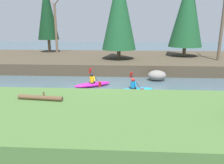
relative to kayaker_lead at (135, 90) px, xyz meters
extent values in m
plane|color=#425660|center=(-2.25, 0.88, -0.20)|extent=(90.00, 90.00, 0.00)
cube|color=#476B33|center=(-2.25, -4.90, 0.17)|extent=(44.00, 6.46, 0.74)
cube|color=#473D2D|center=(-2.25, 10.29, 0.30)|extent=(44.00, 11.57, 1.01)
cylinder|color=brown|center=(-10.39, 13.77, 1.60)|extent=(0.36, 0.36, 1.59)
cone|color=#0F3319|center=(-10.39, 13.77, 5.89)|extent=(2.58, 2.58, 7.00)
cylinder|color=brown|center=(-1.33, 8.33, 1.29)|extent=(0.36, 0.36, 0.96)
cone|color=#194C28|center=(-1.33, 8.33, 5.60)|extent=(3.40, 3.40, 7.65)
cylinder|color=brown|center=(5.84, 10.84, 1.33)|extent=(0.36, 0.36, 1.04)
cone|color=#194C28|center=(5.84, 10.84, 5.70)|extent=(3.57, 3.57, 7.71)
cylinder|color=brown|center=(-9.16, 12.98, 3.71)|extent=(0.28, 0.28, 5.81)
cylinder|color=brown|center=(8.40, 7.97, 3.68)|extent=(0.28, 0.28, 5.75)
ellipsoid|color=#1993D6|center=(-0.11, -0.04, -0.03)|extent=(2.75, 1.45, 0.34)
cone|color=#1993D6|center=(1.06, 0.37, -0.01)|extent=(0.40, 0.30, 0.20)
cylinder|color=black|center=(-0.16, -0.05, 0.12)|extent=(0.61, 0.61, 0.08)
cylinder|color=#1984CC|center=(-0.16, -0.05, 0.37)|extent=(0.38, 0.38, 0.42)
sphere|color=red|center=(-0.16, -0.05, 0.69)|extent=(0.29, 0.29, 0.23)
cylinder|color=#1984CC|center=(-0.14, 0.21, 0.45)|extent=(0.16, 0.24, 0.35)
cylinder|color=#1984CC|center=(0.01, -0.25, 0.45)|extent=(0.16, 0.24, 0.35)
cylinder|color=black|center=(0.06, 0.02, 0.49)|extent=(0.66, 1.82, 0.65)
cube|color=red|center=(-0.25, 0.92, 0.80)|extent=(0.24, 0.21, 0.41)
cube|color=red|center=(0.37, -0.88, 0.18)|extent=(0.24, 0.21, 0.41)
ellipsoid|color=white|center=(0.41, 0.14, -0.11)|extent=(1.27, 1.02, 0.18)
ellipsoid|color=#C61999|center=(-3.01, 1.27, -0.03)|extent=(2.66, 1.82, 0.34)
cone|color=#C61999|center=(-1.92, 1.86, -0.01)|extent=(0.40, 0.34, 0.20)
cylinder|color=black|center=(-3.06, 1.24, 0.12)|extent=(0.65, 0.65, 0.08)
cylinder|color=yellow|center=(-3.06, 1.24, 0.37)|extent=(0.41, 0.41, 0.42)
sphere|color=black|center=(-3.06, 1.24, 0.69)|extent=(0.31, 0.31, 0.23)
cylinder|color=yellow|center=(-3.08, 1.50, 0.45)|extent=(0.19, 0.24, 0.35)
cylinder|color=yellow|center=(-2.85, 1.08, 0.45)|extent=(0.19, 0.24, 0.35)
cylinder|color=black|center=(-2.85, 1.35, 0.49)|extent=(0.94, 1.70, 0.65)
cube|color=red|center=(-3.31, 2.19, 0.80)|extent=(0.25, 0.23, 0.41)
cube|color=red|center=(-2.40, 0.52, 0.18)|extent=(0.25, 0.23, 0.41)
ellipsoid|color=gray|center=(1.89, 3.46, 0.22)|extent=(1.46, 1.14, 0.83)
cylinder|color=brown|center=(-4.84, -3.86, 0.66)|extent=(2.30, 0.47, 0.24)
cylinder|color=brown|center=(-4.64, -3.88, 0.88)|extent=(0.08, 0.08, 0.20)
camera|label=1|loc=(-0.69, -13.84, 4.11)|focal=35.00mm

